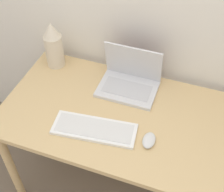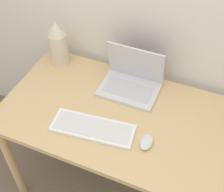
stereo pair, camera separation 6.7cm
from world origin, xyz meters
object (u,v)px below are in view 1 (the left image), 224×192
(keyboard, at_px, (94,129))
(vase, at_px, (54,45))
(laptop, at_px, (130,80))
(mouse, at_px, (149,140))

(keyboard, distance_m, vase, 0.60)
(laptop, height_order, vase, vase)
(vase, bearing_deg, mouse, -28.92)
(keyboard, xyz_separation_m, vase, (-0.42, 0.41, 0.13))
(mouse, relative_size, vase, 0.34)
(vase, bearing_deg, keyboard, -44.09)
(keyboard, relative_size, vase, 1.49)
(mouse, distance_m, vase, 0.81)
(keyboard, bearing_deg, laptop, 79.36)
(laptop, distance_m, vase, 0.50)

